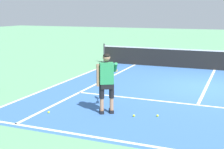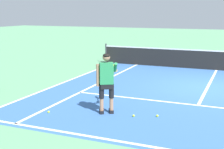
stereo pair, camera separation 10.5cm
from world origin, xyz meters
The scene contains 11 objects.
ground_plane centered at (0.00, 0.00, 0.00)m, with size 80.00×80.00×0.00m, color #609E70.
court_inner_surface centered at (0.00, -1.00, 0.00)m, with size 10.98×10.29×0.00m, color #3866A8.
line_service centered at (0.00, -2.46, 0.00)m, with size 8.23×0.10×0.01m, color white.
line_centre_service centered at (0.00, 0.74, 0.00)m, with size 0.10×6.40×0.01m, color white.
line_singles_left centered at (-4.12, -1.00, 0.00)m, with size 0.10×9.89×0.01m, color white.
line_doubles_left centered at (-5.49, -1.00, 0.00)m, with size 0.10×9.89×0.01m, color white.
tennis_net centered at (0.00, 3.94, 0.50)m, with size 11.96×0.08×1.07m.
tennis_player centered at (-2.31, -4.21, 0.99)m, with size 0.55×1.22×1.71m.
tennis_ball_near_feet centered at (-1.49, -4.24, 0.03)m, with size 0.07×0.07×0.07m, color #CCE02D.
tennis_ball_by_baseline centered at (-3.83, -4.87, 0.03)m, with size 0.07×0.07×0.07m, color #CCE02D.
tennis_ball_mid_court centered at (-0.88, -4.00, 0.03)m, with size 0.07×0.07×0.07m, color #CCE02D.
Camera 1 is at (1.08, -12.14, 2.86)m, focal length 50.72 mm.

